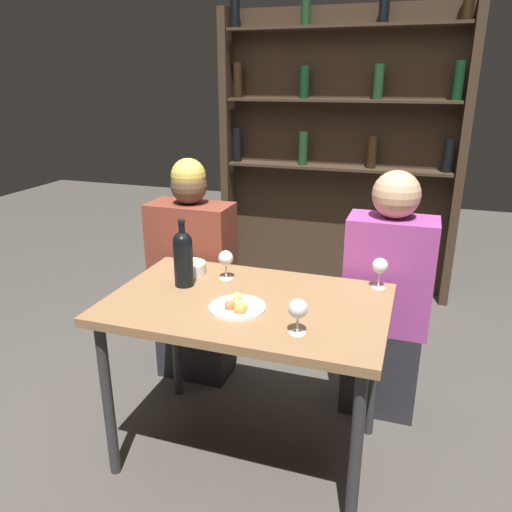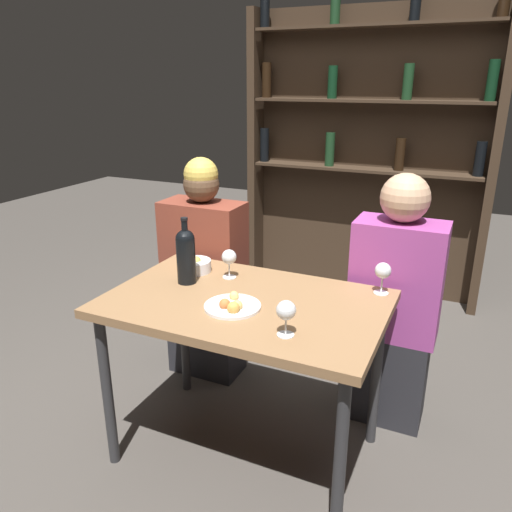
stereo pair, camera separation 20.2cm
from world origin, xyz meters
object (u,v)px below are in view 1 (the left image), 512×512
object	(u,v)px
wine_bottle	(183,256)
wine_glass_1	(226,259)
wine_glass_2	(380,267)
wine_glass_0	(298,310)
seated_person_right	(386,304)
seated_person_left	(193,279)
snack_bowl	(190,268)
food_plate_0	(237,307)

from	to	relation	value
wine_bottle	wine_glass_1	world-z (taller)	wine_bottle
wine_bottle	wine_glass_2	distance (m)	0.82
wine_glass_1	wine_glass_2	bearing A→B (deg)	9.23
wine_glass_0	seated_person_right	xyz separation A→B (m)	(0.26, 0.72, -0.26)
wine_glass_0	seated_person_right	size ratio (longest dim) A/B	0.11
seated_person_left	seated_person_right	distance (m)	1.00
wine_glass_1	seated_person_right	distance (m)	0.79
wine_glass_2	seated_person_right	size ratio (longest dim) A/B	0.11
snack_bowl	seated_person_right	xyz separation A→B (m)	(0.85, 0.32, -0.20)
wine_glass_2	snack_bowl	xyz separation A→B (m)	(-0.82, -0.10, -0.07)
wine_bottle	snack_bowl	xyz separation A→B (m)	(-0.04, 0.13, -0.10)
wine_bottle	food_plate_0	xyz separation A→B (m)	(0.30, -0.15, -0.12)
wine_bottle	wine_glass_0	distance (m)	0.62
wine_glass_0	seated_person_left	xyz separation A→B (m)	(-0.74, 0.72, -0.26)
wine_glass_1	food_plate_0	size ratio (longest dim) A/B	0.59
wine_glass_1	food_plate_0	bearing A→B (deg)	-60.55
wine_glass_0	wine_glass_2	size ratio (longest dim) A/B	0.97
wine_glass_0	seated_person_left	bearing A→B (deg)	135.98
wine_glass_0	food_plate_0	distance (m)	0.30
wine_glass_2	seated_person_left	bearing A→B (deg)	167.07
wine_glass_2	wine_bottle	bearing A→B (deg)	-163.83
wine_glass_1	seated_person_left	bearing A→B (deg)	134.57
wine_glass_1	snack_bowl	distance (m)	0.19
seated_person_right	wine_bottle	bearing A→B (deg)	-151.08
wine_glass_2	seated_person_right	world-z (taller)	seated_person_right
wine_glass_0	snack_bowl	size ratio (longest dim) A/B	0.90
seated_person_left	seated_person_right	size ratio (longest dim) A/B	1.00
food_plate_0	snack_bowl	xyz separation A→B (m)	(-0.33, 0.28, 0.02)
wine_glass_0	food_plate_0	bearing A→B (deg)	156.91
wine_bottle	seated_person_right	bearing A→B (deg)	28.92
snack_bowl	seated_person_left	world-z (taller)	seated_person_left
wine_glass_0	wine_glass_2	xyz separation A→B (m)	(0.23, 0.49, 0.00)
wine_glass_1	wine_glass_2	xyz separation A→B (m)	(0.65, 0.10, 0.00)
snack_bowl	seated_person_right	bearing A→B (deg)	20.78
seated_person_left	food_plate_0	bearing A→B (deg)	-51.61
seated_person_right	seated_person_left	bearing A→B (deg)	-180.00
wine_bottle	seated_person_left	world-z (taller)	seated_person_left
wine_glass_1	seated_person_left	xyz separation A→B (m)	(-0.32, 0.33, -0.26)
wine_glass_1	seated_person_left	world-z (taller)	seated_person_left
seated_person_left	wine_glass_2	bearing A→B (deg)	-12.93
snack_bowl	seated_person_right	world-z (taller)	seated_person_right
food_plate_0	seated_person_left	distance (m)	0.79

